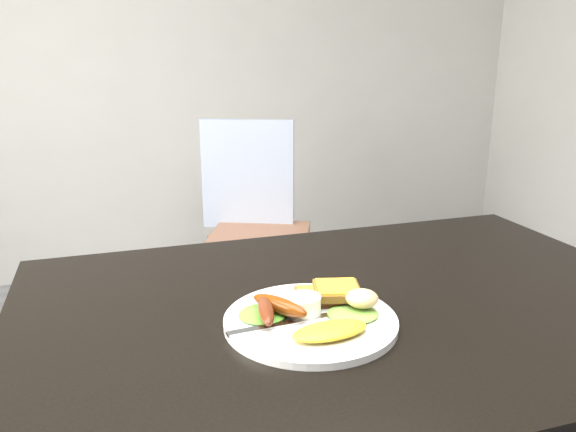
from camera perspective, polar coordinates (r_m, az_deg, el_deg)
room_back_panel at (r=3.13m, az=-11.09°, el=19.04°), size 4.00×0.04×2.70m
dining_table at (r=1.04m, az=6.83°, el=-9.49°), size 1.20×0.80×0.04m
dining_chair at (r=2.29m, az=-2.94°, el=-2.37°), size 0.52×0.52×0.05m
person at (r=1.52m, az=-7.85°, el=4.07°), size 0.72×0.58×1.72m
plate at (r=0.93m, az=2.30°, el=-10.63°), size 0.28×0.28×0.01m
lettuce_left at (r=0.93m, az=-2.47°, el=-9.85°), size 0.11×0.11×0.01m
lettuce_right at (r=0.94m, az=6.59°, el=-9.83°), size 0.10×0.09×0.01m
omelette at (r=0.87m, az=4.30°, el=-11.54°), size 0.13×0.07×0.02m
sausage_a at (r=0.91m, az=-2.27°, el=-9.54°), size 0.04×0.10×0.02m
sausage_b at (r=0.92m, az=-0.88°, el=-9.07°), size 0.08×0.11×0.03m
ramekin at (r=0.93m, az=1.67°, el=-9.05°), size 0.06×0.06×0.03m
toast_a at (r=0.99m, az=2.96°, el=-8.18°), size 0.09×0.09×0.01m
toast_b at (r=0.98m, az=5.01°, el=-7.56°), size 0.10×0.10×0.01m
potato_salad at (r=0.95m, az=7.53°, el=-8.30°), size 0.07×0.07×0.03m
fork at (r=0.90m, az=-0.61°, el=-10.96°), size 0.18×0.03×0.00m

